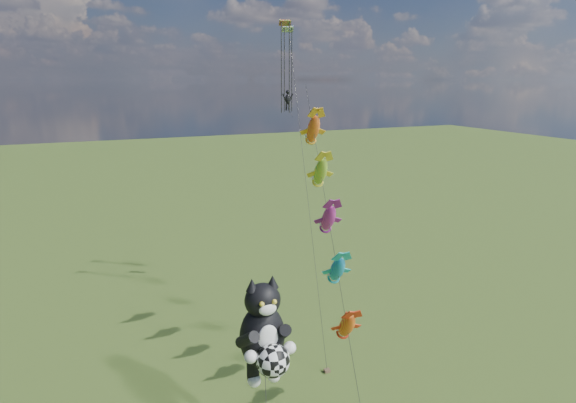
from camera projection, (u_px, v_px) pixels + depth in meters
name	position (u px, v px, depth m)	size (l,w,h in m)	color
cat_kite_rig	(264.00, 334.00, 24.09)	(2.80, 4.29, 10.28)	#4F3A29
fish_windsock_rig	(329.00, 219.00, 31.38)	(3.68, 15.62, 19.30)	#4F3A29
parafoil_rig	(288.00, 90.00, 42.75)	(4.90, 17.12, 24.92)	#4F3A29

